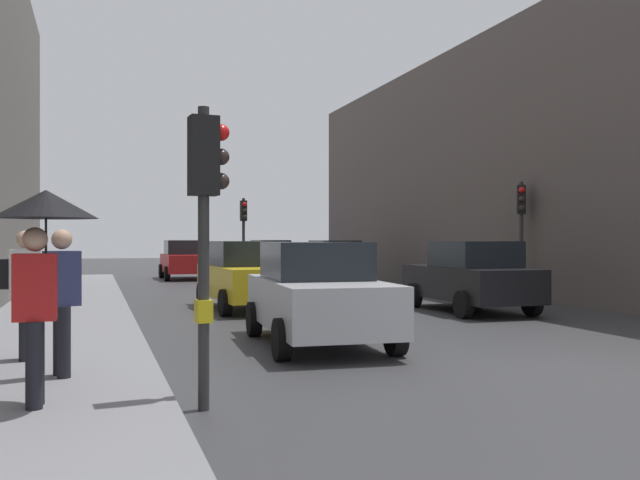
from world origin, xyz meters
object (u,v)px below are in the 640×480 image
traffic_light_near_left (206,201)px  car_yellow_taxi (247,275)px  traffic_light_mid_street (521,219)px  car_silver_hatchback (317,293)px  car_dark_suv (471,277)px  pedestrian_with_black_backpack (22,287)px  pedestrian_with_umbrella (43,236)px  pedestrian_with_grey_backpack (58,293)px  car_green_estate (333,262)px  traffic_light_far_median (244,224)px  car_blue_van (269,257)px  car_red_sedan (184,260)px

traffic_light_near_left → car_yellow_taxi: (2.62, 10.16, -1.34)m
traffic_light_mid_street → car_yellow_taxi: (-8.07, 0.25, -1.53)m
traffic_light_mid_street → car_silver_hatchback: size_ratio=0.81×
car_silver_hatchback → car_dark_suv: bearing=36.4°
pedestrian_with_black_backpack → pedestrian_with_umbrella: bearing=-81.0°
pedestrian_with_grey_backpack → pedestrian_with_umbrella: bearing=-92.7°
car_green_estate → pedestrian_with_umbrella: size_ratio=1.97×
car_dark_suv → car_silver_hatchback: bearing=-143.6°
car_green_estate → pedestrian_with_umbrella: (-9.61, -18.83, 0.96)m
car_green_estate → traffic_light_mid_street: bearing=-73.3°
traffic_light_far_median → car_dark_suv: size_ratio=0.82×
traffic_light_mid_street → car_blue_van: (-3.20, 17.46, -1.53)m
pedestrian_with_umbrella → traffic_light_far_median: bearing=72.9°
car_silver_hatchback → car_red_sedan: bearing=89.3°
pedestrian_with_umbrella → car_silver_hatchback: bearing=43.7°
traffic_light_mid_street → pedestrian_with_grey_backpack: 14.88m
car_blue_van → pedestrian_with_umbrella: (-9.10, -27.37, 0.96)m
traffic_light_near_left → car_blue_van: 28.41m
pedestrian_with_umbrella → car_green_estate: bearing=63.0°
traffic_light_far_median → car_dark_suv: (3.09, -12.73, -1.54)m
traffic_light_mid_street → car_silver_hatchback: 10.22m
car_green_estate → pedestrian_with_black_backpack: size_ratio=2.39×
car_green_estate → pedestrian_with_grey_backpack: size_ratio=2.39×
traffic_light_mid_street → car_blue_van: 17.82m
traffic_light_far_median → pedestrian_with_grey_backpack: traffic_light_far_median is taller
car_dark_suv → car_blue_van: bearing=90.9°
pedestrian_with_grey_backpack → pedestrian_with_black_backpack: same height
car_red_sedan → car_dark_suv: 17.25m
traffic_light_near_left → car_red_sedan: 24.53m
car_green_estate → car_dark_suv: size_ratio=1.00×
pedestrian_with_black_backpack → car_dark_suv: bearing=26.7°
traffic_light_mid_street → car_silver_hatchback: traffic_light_mid_street is taller
car_red_sedan → pedestrian_with_umbrella: size_ratio=1.96×
car_yellow_taxi → pedestrian_with_grey_backpack: size_ratio=2.42×
car_green_estate → car_dark_suv: 10.99m
traffic_light_far_median → traffic_light_mid_street: traffic_light_far_median is taller
car_red_sedan → pedestrian_with_black_backpack: bearing=-102.7°
car_red_sedan → pedestrian_with_grey_backpack: pedestrian_with_grey_backpack is taller
car_yellow_taxi → pedestrian_with_black_backpack: bearing=-122.8°
car_dark_suv → pedestrian_with_black_backpack: bearing=-153.3°
car_red_sedan → car_dark_suv: bearing=-73.0°
traffic_light_mid_street → car_blue_van: size_ratio=0.82×
traffic_light_far_median → pedestrian_with_grey_backpack: size_ratio=1.98×
traffic_light_near_left → traffic_light_mid_street: (10.68, 9.90, 0.19)m
traffic_light_far_median → car_red_sedan: 4.51m
traffic_light_near_left → pedestrian_with_umbrella: 1.65m
pedestrian_with_black_backpack → car_blue_van: bearing=68.7°
car_green_estate → car_yellow_taxi: bearing=-121.8°
car_blue_van → car_silver_hatchback: bearing=-102.0°
traffic_light_far_median → car_silver_hatchback: bearing=-97.5°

